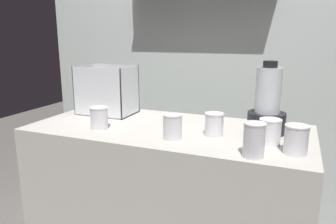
{
  "coord_description": "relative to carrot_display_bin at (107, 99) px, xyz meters",
  "views": [
    {
      "loc": [
        0.59,
        -1.45,
        1.35
      ],
      "look_at": [
        0.0,
        0.0,
        0.98
      ],
      "focal_mm": 34.24,
      "sensor_mm": 36.0,
      "label": 1
    }
  ],
  "objects": [
    {
      "name": "counter",
      "position": [
        0.45,
        -0.14,
        -0.54
      ],
      "size": [
        1.4,
        0.64,
        0.9
      ],
      "primitive_type": "cube",
      "color": "beige",
      "rests_on": "ground_plane"
    },
    {
      "name": "back_wall_unit",
      "position": [
        0.45,
        0.62,
        0.27
      ],
      "size": [
        2.6,
        0.24,
        2.5
      ],
      "color": "silver",
      "rests_on": "ground_plane"
    },
    {
      "name": "carrot_display_bin",
      "position": [
        0.0,
        0.0,
        0.0
      ],
      "size": [
        0.32,
        0.21,
        0.28
      ],
      "color": "white",
      "rests_on": "counter"
    },
    {
      "name": "blender_pitcher",
      "position": [
        0.92,
        -0.05,
        0.04
      ],
      "size": [
        0.18,
        0.18,
        0.34
      ],
      "color": "black",
      "rests_on": "counter"
    },
    {
      "name": "juice_cup_pomegranate_far_left",
      "position": [
        0.14,
        -0.29,
        -0.04
      ],
      "size": [
        0.09,
        0.09,
        0.11
      ],
      "color": "white",
      "rests_on": "counter"
    },
    {
      "name": "juice_cup_orange_left",
      "position": [
        0.54,
        -0.31,
        -0.04
      ],
      "size": [
        0.09,
        0.09,
        0.11
      ],
      "color": "white",
      "rests_on": "counter"
    },
    {
      "name": "juice_cup_beet_middle",
      "position": [
        0.7,
        -0.19,
        -0.04
      ],
      "size": [
        0.09,
        0.09,
        0.11
      ],
      "color": "white",
      "rests_on": "counter"
    },
    {
      "name": "juice_cup_mango_right",
      "position": [
        0.91,
        -0.4,
        -0.03
      ],
      "size": [
        0.08,
        0.08,
        0.13
      ],
      "color": "white",
      "rests_on": "counter"
    },
    {
      "name": "juice_cup_mango_far_right",
      "position": [
        0.95,
        -0.22,
        -0.04
      ],
      "size": [
        0.09,
        0.09,
        0.11
      ],
      "color": "white",
      "rests_on": "counter"
    },
    {
      "name": "juice_cup_pomegranate_rightmost",
      "position": [
        1.05,
        -0.31,
        -0.04
      ],
      "size": [
        0.09,
        0.09,
        0.12
      ],
      "color": "white",
      "rests_on": "counter"
    }
  ]
}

